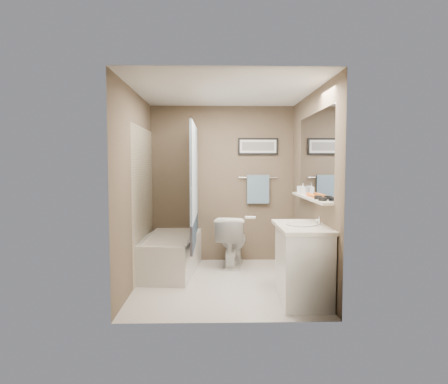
{
  "coord_description": "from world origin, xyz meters",
  "views": [
    {
      "loc": [
        -0.11,
        -4.95,
        1.51
      ],
      "look_at": [
        0.0,
        0.15,
        1.15
      ],
      "focal_mm": 32.0,
      "sensor_mm": 36.0,
      "label": 1
    }
  ],
  "objects_px": {
    "toilet": "(232,241)",
    "hair_brush_back": "(309,194)",
    "vanity": "(303,265)",
    "candle_bowl_near": "(323,199)",
    "candle_bowl_far": "(318,198)",
    "bathtub": "(170,254)",
    "glass_jar": "(300,189)",
    "hair_brush_front": "(312,195)",
    "soap_bottle": "(303,189)"
  },
  "relations": [
    {
      "from": "candle_bowl_far",
      "to": "soap_bottle",
      "type": "distance_m",
      "value": 0.77
    },
    {
      "from": "hair_brush_back",
      "to": "glass_jar",
      "type": "xyz_separation_m",
      "value": [
        0.0,
        0.52,
        0.03
      ]
    },
    {
      "from": "bathtub",
      "to": "hair_brush_back",
      "type": "distance_m",
      "value": 2.11
    },
    {
      "from": "candle_bowl_far",
      "to": "hair_brush_back",
      "type": "height_order",
      "value": "hair_brush_back"
    },
    {
      "from": "soap_bottle",
      "to": "hair_brush_front",
      "type": "bearing_deg",
      "value": -90.0
    },
    {
      "from": "bathtub",
      "to": "toilet",
      "type": "bearing_deg",
      "value": 23.62
    },
    {
      "from": "hair_brush_front",
      "to": "bathtub",
      "type": "bearing_deg",
      "value": 153.96
    },
    {
      "from": "bathtub",
      "to": "candle_bowl_far",
      "type": "xyz_separation_m",
      "value": [
        1.79,
        -1.13,
        0.89
      ]
    },
    {
      "from": "soap_bottle",
      "to": "vanity",
      "type": "bearing_deg",
      "value": -102.06
    },
    {
      "from": "hair_brush_back",
      "to": "hair_brush_front",
      "type": "bearing_deg",
      "value": -90.0
    },
    {
      "from": "glass_jar",
      "to": "soap_bottle",
      "type": "height_order",
      "value": "soap_bottle"
    },
    {
      "from": "candle_bowl_near",
      "to": "soap_bottle",
      "type": "distance_m",
      "value": 0.96
    },
    {
      "from": "bathtub",
      "to": "vanity",
      "type": "height_order",
      "value": "vanity"
    },
    {
      "from": "candle_bowl_near",
      "to": "hair_brush_back",
      "type": "distance_m",
      "value": 0.63
    },
    {
      "from": "candle_bowl_far",
      "to": "hair_brush_back",
      "type": "relative_size",
      "value": 0.41
    },
    {
      "from": "toilet",
      "to": "hair_brush_back",
      "type": "bearing_deg",
      "value": 143.29
    },
    {
      "from": "candle_bowl_near",
      "to": "glass_jar",
      "type": "bearing_deg",
      "value": 90.0
    },
    {
      "from": "candle_bowl_far",
      "to": "glass_jar",
      "type": "xyz_separation_m",
      "value": [
        0.0,
        0.96,
        0.03
      ]
    },
    {
      "from": "vanity",
      "to": "soap_bottle",
      "type": "relative_size",
      "value": 6.41
    },
    {
      "from": "candle_bowl_far",
      "to": "hair_brush_front",
      "type": "xyz_separation_m",
      "value": [
        0.0,
        0.26,
        0.0
      ]
    },
    {
      "from": "bathtub",
      "to": "hair_brush_back",
      "type": "height_order",
      "value": "hair_brush_back"
    },
    {
      "from": "vanity",
      "to": "candle_bowl_near",
      "type": "relative_size",
      "value": 10.0
    },
    {
      "from": "toilet",
      "to": "soap_bottle",
      "type": "distance_m",
      "value": 1.37
    },
    {
      "from": "candle_bowl_near",
      "to": "candle_bowl_far",
      "type": "bearing_deg",
      "value": 90.0
    },
    {
      "from": "bathtub",
      "to": "glass_jar",
      "type": "xyz_separation_m",
      "value": [
        1.79,
        -0.17,
        0.92
      ]
    },
    {
      "from": "toilet",
      "to": "soap_bottle",
      "type": "xyz_separation_m",
      "value": [
        0.9,
        -0.65,
        0.81
      ]
    },
    {
      "from": "bathtub",
      "to": "soap_bottle",
      "type": "distance_m",
      "value": 2.05
    },
    {
      "from": "glass_jar",
      "to": "vanity",
      "type": "bearing_deg",
      "value": -99.92
    },
    {
      "from": "toilet",
      "to": "hair_brush_back",
      "type": "xyz_separation_m",
      "value": [
        0.9,
        -0.98,
        0.76
      ]
    },
    {
      "from": "candle_bowl_far",
      "to": "hair_brush_front",
      "type": "relative_size",
      "value": 0.41
    },
    {
      "from": "candle_bowl_far",
      "to": "soap_bottle",
      "type": "xyz_separation_m",
      "value": [
        0.0,
        0.77,
        0.05
      ]
    },
    {
      "from": "hair_brush_back",
      "to": "vanity",
      "type": "bearing_deg",
      "value": -109.01
    },
    {
      "from": "bathtub",
      "to": "toilet",
      "type": "relative_size",
      "value": 2.0
    },
    {
      "from": "candle_bowl_near",
      "to": "soap_bottle",
      "type": "xyz_separation_m",
      "value": [
        0.0,
        0.96,
        0.05
      ]
    },
    {
      "from": "hair_brush_front",
      "to": "soap_bottle",
      "type": "distance_m",
      "value": 0.51
    },
    {
      "from": "hair_brush_back",
      "to": "glass_jar",
      "type": "distance_m",
      "value": 0.52
    },
    {
      "from": "glass_jar",
      "to": "toilet",
      "type": "bearing_deg",
      "value": 153.03
    },
    {
      "from": "hair_brush_front",
      "to": "soap_bottle",
      "type": "xyz_separation_m",
      "value": [
        0.0,
        0.51,
        0.05
      ]
    },
    {
      "from": "bathtub",
      "to": "glass_jar",
      "type": "bearing_deg",
      "value": 0.31
    },
    {
      "from": "soap_bottle",
      "to": "hair_brush_back",
      "type": "bearing_deg",
      "value": -90.0
    },
    {
      "from": "toilet",
      "to": "soap_bottle",
      "type": "height_order",
      "value": "soap_bottle"
    },
    {
      "from": "candle_bowl_far",
      "to": "hair_brush_front",
      "type": "distance_m",
      "value": 0.26
    },
    {
      "from": "toilet",
      "to": "candle_bowl_far",
      "type": "bearing_deg",
      "value": 133.02
    },
    {
      "from": "hair_brush_front",
      "to": "glass_jar",
      "type": "relative_size",
      "value": 2.2
    },
    {
      "from": "toilet",
      "to": "hair_brush_front",
      "type": "bearing_deg",
      "value": 138.47
    },
    {
      "from": "hair_brush_back",
      "to": "toilet",
      "type": "bearing_deg",
      "value": 132.52
    },
    {
      "from": "candle_bowl_far",
      "to": "toilet",
      "type": "bearing_deg",
      "value": 122.25
    },
    {
      "from": "vanity",
      "to": "candle_bowl_near",
      "type": "xyz_separation_m",
      "value": [
        0.19,
        -0.1,
        0.73
      ]
    },
    {
      "from": "bathtub",
      "to": "toilet",
      "type": "xyz_separation_m",
      "value": [
        0.89,
        0.29,
        0.12
      ]
    },
    {
      "from": "candle_bowl_far",
      "to": "candle_bowl_near",
      "type": "bearing_deg",
      "value": -90.0
    }
  ]
}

